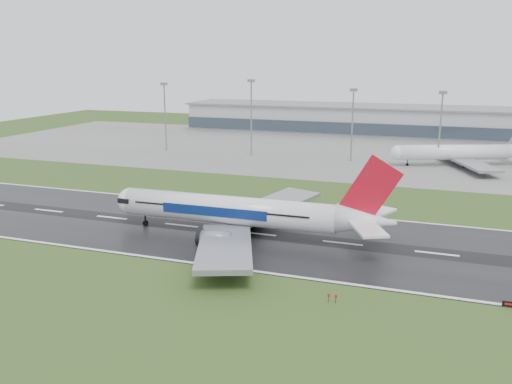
% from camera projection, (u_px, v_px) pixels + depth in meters
% --- Properties ---
extents(ground, '(520.00, 520.00, 0.00)m').
position_uv_depth(ground, '(343.00, 243.00, 118.39)').
color(ground, '#294318').
rests_on(ground, ground).
extents(runway, '(400.00, 45.00, 0.10)m').
position_uv_depth(runway, '(343.00, 243.00, 118.38)').
color(runway, black).
rests_on(runway, ground).
extents(apron, '(400.00, 130.00, 0.08)m').
position_uv_depth(apron, '(394.00, 153.00, 232.90)').
color(apron, slate).
rests_on(apron, ground).
extents(terminal, '(240.00, 36.00, 15.00)m').
position_uv_depth(terminal, '(405.00, 122.00, 286.08)').
color(terminal, '#93979E').
rests_on(terminal, ground).
extents(main_airliner, '(67.95, 64.82, 19.73)m').
position_uv_depth(main_airliner, '(247.00, 195.00, 120.88)').
color(main_airliner, silver).
rests_on(main_airliner, runway).
extents(parked_airliner, '(71.94, 69.79, 16.53)m').
position_uv_depth(parked_airliner, '(460.00, 144.00, 204.22)').
color(parked_airliner, white).
rests_on(parked_airliner, apron).
extents(runway_sign, '(2.31, 0.35, 1.04)m').
position_uv_depth(runway_sign, '(510.00, 304.00, 87.63)').
color(runway_sign, black).
rests_on(runway_sign, ground).
extents(floodmast_0, '(0.64, 0.64, 28.97)m').
position_uv_depth(floodmast_0, '(165.00, 118.00, 238.13)').
color(floodmast_0, gray).
rests_on(floodmast_0, ground).
extents(floodmast_1, '(0.64, 0.64, 30.89)m').
position_uv_depth(floodmast_1, '(251.00, 119.00, 224.75)').
color(floodmast_1, gray).
rests_on(floodmast_1, ground).
extents(floodmast_2, '(0.64, 0.64, 27.83)m').
position_uv_depth(floodmast_2, '(352.00, 127.00, 211.43)').
color(floodmast_2, gray).
rests_on(floodmast_2, ground).
extents(floodmast_3, '(0.64, 0.64, 27.48)m').
position_uv_depth(floodmast_3, '(440.00, 131.00, 200.85)').
color(floodmast_3, gray).
rests_on(floodmast_3, ground).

